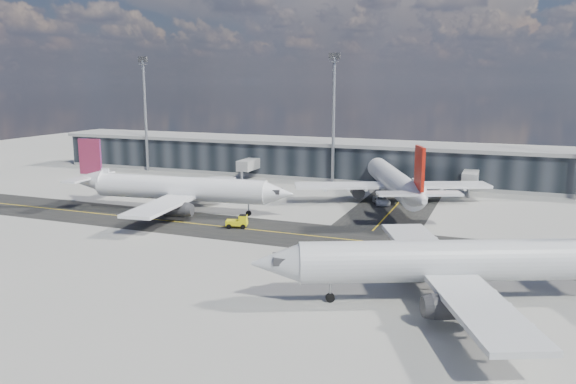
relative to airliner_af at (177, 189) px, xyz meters
name	(u,v)px	position (x,y,z in m)	size (l,w,h in m)	color
ground	(239,236)	(17.32, -10.63, -4.14)	(300.00, 300.00, 0.00)	gray
taxiway_lanes	(289,222)	(21.24, 0.11, -4.12)	(180.00, 63.00, 0.03)	black
terminal_concourse	(341,161)	(17.36, 44.30, -0.04)	(152.00, 19.80, 8.80)	black
floodlight_masts	(334,114)	(17.32, 37.37, 11.47)	(102.50, 0.70, 28.90)	gray
airliner_af	(177,189)	(0.00, 0.00, 0.00)	(42.29, 36.13, 12.52)	white
airliner_redtail	(394,182)	(34.52, 20.17, 0.14)	(36.22, 41.90, 12.95)	white
airliner_near	(462,261)	(50.21, -24.75, 0.15)	(41.84, 36.12, 12.99)	#B9BCBE
baggage_tug	(239,221)	(15.19, -6.43, -3.08)	(3.67, 2.52, 2.10)	yellow
service_van	(381,200)	(32.51, 19.00, -3.34)	(2.64, 5.72, 1.59)	white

